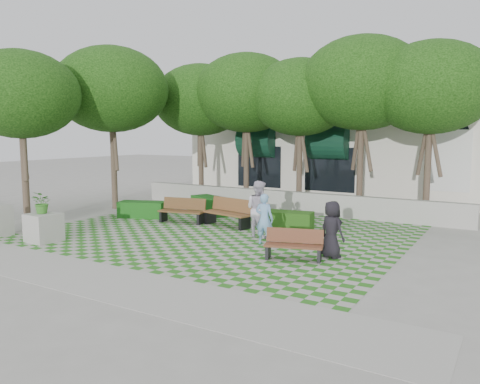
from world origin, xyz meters
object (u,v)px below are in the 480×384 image
Objects in this scene: bench_east at (294,245)px; hedge_midleft at (211,205)px; person_blue at (264,219)px; bench_west at (182,211)px; hedge_midright at (286,220)px; person_white at (259,209)px; person_dark at (332,229)px; planter_front at (43,221)px; bench_mid at (228,213)px; hedge_west at (142,210)px.

bench_east is 7.69m from hedge_midleft.
bench_west is at bearing -24.40° from person_blue.
person_white reaches higher than hedge_midright.
person_dark is 0.84× the size of person_white.
planter_front is 1.01× the size of person_blue.
person_white is (-2.95, 1.24, 0.15)m from person_dark.
bench_east reaches higher than hedge_midright.
person_blue is (0.38, -2.38, 0.46)m from hedge_midright.
bench_mid is 1.09× the size of hedge_midright.
person_blue is 1.06m from person_white.
bench_east is 8.34m from hedge_west.
person_white reaches higher than bench_east.
person_white reaches higher than bench_mid.
bench_east reaches higher than hedge_west.
bench_east is 0.88× the size of person_white.
planter_front is at bearing -86.64° from hedge_west.
person_blue reaches higher than hedge_midright.
hedge_midright is at bearing -87.20° from person_white.
hedge_midleft is at bearing 162.26° from hedge_midright.
person_dark is (6.64, -1.94, 0.34)m from bench_west.
bench_mid is at bearing -1.02° from person_dark.
hedge_midleft is (-4.12, 1.32, 0.04)m from hedge_midright.
hedge_midleft is (-2.04, 1.86, -0.13)m from bench_mid.
planter_front is 8.88m from person_dark.
bench_mid is 1.29× the size of person_blue.
hedge_midleft is 2.86m from hedge_west.
bench_mid is 6.25m from planter_front.
hedge_west is 5.83m from person_white.
planter_front is at bearing 42.75° from person_dark.
bench_east is 4.94m from bench_mid.
hedge_midright is at bearing -85.88° from person_blue.
planter_front is at bearing 178.91° from bench_east.
hedge_west is 6.60m from person_blue.
bench_east is at bearing -38.74° from hedge_midleft.
person_blue is 0.84× the size of person_white.
hedge_midright is 0.90× the size of hedge_midleft.
hedge_west is at bearing 11.58° from person_dark.
hedge_midleft is 1.31× the size of person_dark.
hedge_midright is at bearing 25.56° from bench_mid.
person_dark reaches higher than hedge_midleft.
bench_west is (-5.83, 2.64, 0.06)m from bench_east.
hedge_midright is (2.08, 0.54, -0.17)m from bench_mid.
bench_west is at bearing -0.71° from hedge_west.
person_dark is at bearing 18.47° from planter_front.
hedge_west is at bearing -131.49° from hedge_midleft.
person_blue is (6.12, 3.23, 0.14)m from planter_front.
bench_west reaches higher than hedge_midright.
hedge_west is (-7.90, 2.67, -0.07)m from bench_east.
hedge_west reaches higher than hedge_midright.
person_blue is (4.34, -1.52, 0.34)m from bench_west.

